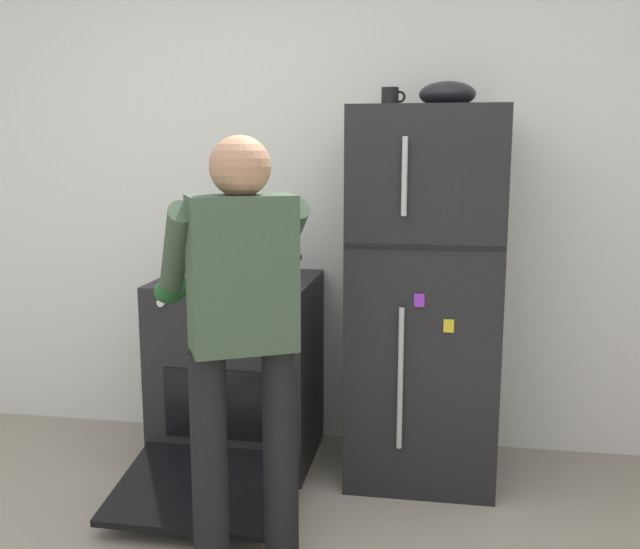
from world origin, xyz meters
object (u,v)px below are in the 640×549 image
object	(u,v)px
pepper_mill	(192,250)
stove_range	(238,371)
coffee_mug	(391,98)
red_pot	(266,266)
refrigerator	(424,296)
mixing_bowl	(447,94)
person_cook	(241,319)

from	to	relation	value
pepper_mill	stove_range	bearing A→B (deg)	-36.00
stove_range	coffee_mug	world-z (taller)	coffee_mug
stove_range	red_pot	xyz separation A→B (m)	(0.16, -0.03, 0.54)
red_pot	refrigerator	bearing A→B (deg)	3.77
refrigerator	pepper_mill	world-z (taller)	refrigerator
stove_range	coffee_mug	distance (m)	1.52
refrigerator	stove_range	xyz separation A→B (m)	(-0.91, -0.02, -0.41)
stove_range	mixing_bowl	size ratio (longest dim) A/B	4.84
refrigerator	coffee_mug	world-z (taller)	coffee_mug
stove_range	red_pot	bearing A→B (deg)	-11.31
coffee_mug	pepper_mill	world-z (taller)	coffee_mug
coffee_mug	mixing_bowl	xyz separation A→B (m)	(0.26, -0.05, 0.01)
refrigerator	red_pot	bearing A→B (deg)	-176.23
coffee_mug	pepper_mill	bearing A→B (deg)	171.76
red_pot	mixing_bowl	xyz separation A→B (m)	(0.83, 0.05, 0.79)
red_pot	pepper_mill	bearing A→B (deg)	151.48
person_cook	coffee_mug	distance (m)	1.38
pepper_mill	mixing_bowl	world-z (taller)	mixing_bowl
person_cook	mixing_bowl	size ratio (longest dim) A/B	6.31
stove_range	person_cook	bearing A→B (deg)	-72.81
pepper_mill	mixing_bowl	xyz separation A→B (m)	(1.29, -0.20, 0.76)
stove_range	coffee_mug	xyz separation A→B (m)	(0.74, 0.07, 1.33)
person_cook	coffee_mug	bearing A→B (deg)	66.46
mixing_bowl	pepper_mill	bearing A→B (deg)	171.21
refrigerator	red_pot	size ratio (longest dim) A/B	5.03
red_pot	pepper_mill	distance (m)	0.52
person_cook	mixing_bowl	xyz separation A→B (m)	(0.70, 0.97, 0.83)
stove_range	pepper_mill	bearing A→B (deg)	144.00
red_pot	coffee_mug	xyz separation A→B (m)	(0.58, 0.10, 0.79)
stove_range	red_pot	world-z (taller)	red_pot
refrigerator	person_cook	distance (m)	1.15
red_pot	mixing_bowl	distance (m)	1.15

